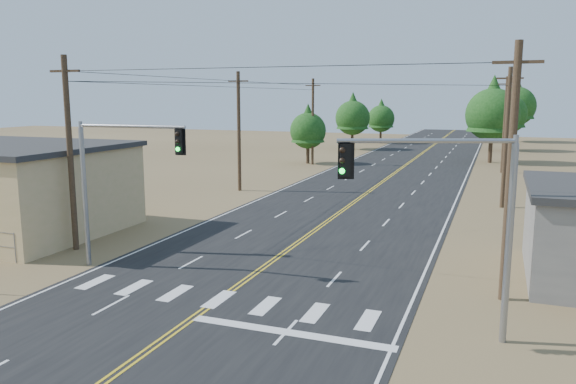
% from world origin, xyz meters
% --- Properties ---
extents(road, '(15.00, 200.00, 0.02)m').
position_xyz_m(road, '(0.00, 30.00, 0.01)').
color(road, black).
rests_on(road, ground).
extents(utility_pole_left_near, '(1.80, 0.30, 10.00)m').
position_xyz_m(utility_pole_left_near, '(-10.50, 12.00, 5.12)').
color(utility_pole_left_near, '#4C3826').
rests_on(utility_pole_left_near, ground).
extents(utility_pole_left_mid, '(1.80, 0.30, 10.00)m').
position_xyz_m(utility_pole_left_mid, '(-10.50, 32.00, 5.12)').
color(utility_pole_left_mid, '#4C3826').
rests_on(utility_pole_left_mid, ground).
extents(utility_pole_left_far, '(1.80, 0.30, 10.00)m').
position_xyz_m(utility_pole_left_far, '(-10.50, 52.00, 5.12)').
color(utility_pole_left_far, '#4C3826').
rests_on(utility_pole_left_far, ground).
extents(utility_pole_right_near, '(1.80, 0.30, 10.00)m').
position_xyz_m(utility_pole_right_near, '(10.50, 12.00, 5.12)').
color(utility_pole_right_near, '#4C3826').
rests_on(utility_pole_right_near, ground).
extents(utility_pole_right_mid, '(1.80, 0.30, 10.00)m').
position_xyz_m(utility_pole_right_mid, '(10.50, 32.00, 5.12)').
color(utility_pole_right_mid, '#4C3826').
rests_on(utility_pole_right_mid, ground).
extents(utility_pole_right_far, '(1.80, 0.30, 10.00)m').
position_xyz_m(utility_pole_right_far, '(10.50, 52.00, 5.12)').
color(utility_pole_right_far, '#4C3826').
rests_on(utility_pole_right_far, ground).
extents(signal_mast_left, '(5.48, 0.47, 6.83)m').
position_xyz_m(signal_mast_left, '(-6.44, 10.06, 4.61)').
color(signal_mast_left, gray).
rests_on(signal_mast_left, ground).
extents(signal_mast_right, '(5.34, 2.16, 6.78)m').
position_xyz_m(signal_mast_right, '(8.98, 7.27, 4.59)').
color(signal_mast_right, gray).
rests_on(signal_mast_right, ground).
extents(tree_left_near, '(4.29, 4.29, 7.14)m').
position_xyz_m(tree_left_near, '(-11.31, 52.69, 4.37)').
color(tree_left_near, '#3F2D1E').
rests_on(tree_left_near, ground).
extents(tree_left_mid, '(5.18, 5.18, 8.64)m').
position_xyz_m(tree_left_mid, '(-10.83, 72.40, 5.28)').
color(tree_left_mid, '#3F2D1E').
rests_on(tree_left_mid, ground).
extents(tree_left_far, '(4.58, 4.58, 7.63)m').
position_xyz_m(tree_left_far, '(-9.00, 84.99, 4.66)').
color(tree_left_far, '#3F2D1E').
rests_on(tree_left_far, ground).
extents(tree_right_near, '(6.31, 6.31, 10.52)m').
position_xyz_m(tree_right_near, '(9.14, 61.24, 6.44)').
color(tree_right_near, '#3F2D1E').
rests_on(tree_right_near, ground).
extents(tree_right_mid, '(5.81, 5.81, 9.69)m').
position_xyz_m(tree_right_mid, '(10.89, 78.25, 5.93)').
color(tree_right_mid, '#3F2D1E').
rests_on(tree_right_mid, ground).
extents(tree_right_far, '(6.81, 6.81, 11.35)m').
position_xyz_m(tree_right_far, '(12.50, 96.28, 6.94)').
color(tree_right_far, '#3F2D1E').
rests_on(tree_right_far, ground).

